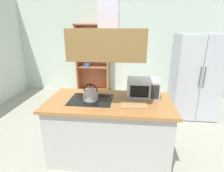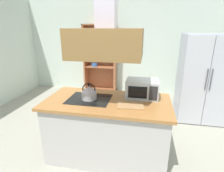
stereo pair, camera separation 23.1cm
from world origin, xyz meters
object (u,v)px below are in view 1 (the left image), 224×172
kettle (91,93)px  cutting_board (134,105)px  refrigerator (195,76)px  microwave (143,88)px  dish_cabinet (93,63)px

kettle → cutting_board: bearing=-11.6°
kettle → cutting_board: 0.62m
refrigerator → microwave: 1.77m
refrigerator → cutting_board: size_ratio=5.20×
kettle → microwave: bearing=17.2°
refrigerator → cutting_board: 2.12m
kettle → cutting_board: size_ratio=0.70×
cutting_board → dish_cabinet: bearing=111.8°
refrigerator → kettle: bearing=-141.2°
dish_cabinet → cutting_board: size_ratio=5.78×
microwave → dish_cabinet: bearing=116.9°
kettle → cutting_board: (0.60, -0.12, -0.09)m
dish_cabinet → microwave: size_ratio=4.27×
dish_cabinet → microwave: 2.83m
cutting_board → kettle: bearing=168.4°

